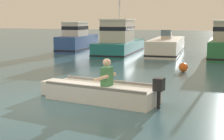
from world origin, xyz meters
TOP-DOWN VIEW (x-y plane):
  - ground_plane at (0.00, 0.00)m, footprint 120.00×120.00m
  - rowboat_with_person at (0.89, 0.64)m, footprint 3.73×1.48m
  - moored_boat_blue at (-6.36, 13.47)m, footprint 1.98×4.91m
  - moored_boat_teal at (-2.86, 12.59)m, footprint 2.66×6.34m
  - moored_boat_white at (0.04, 13.74)m, footprint 2.41×6.73m
  - mooring_buoy at (2.24, 6.61)m, footprint 0.39×0.39m

SIDE VIEW (x-z plane):
  - ground_plane at x=0.00m, z-range 0.00..0.00m
  - mooring_buoy at x=2.24m, z-range 0.00..0.39m
  - rowboat_with_person at x=0.89m, z-range -0.34..0.85m
  - moored_boat_white at x=0.04m, z-range -0.31..1.26m
  - moored_boat_blue at x=-6.36m, z-range -0.25..1.82m
  - moored_boat_teal at x=-2.86m, z-range -1.49..3.14m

